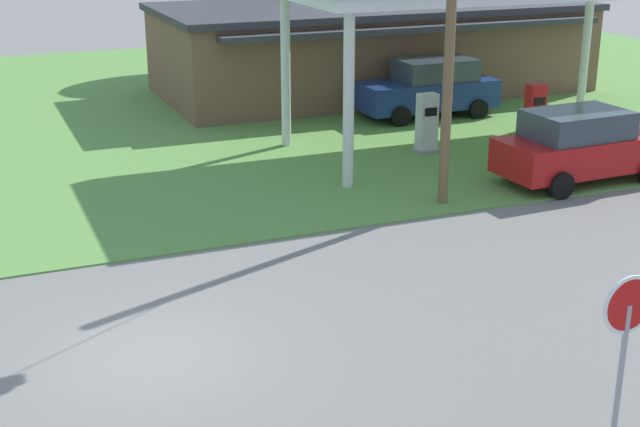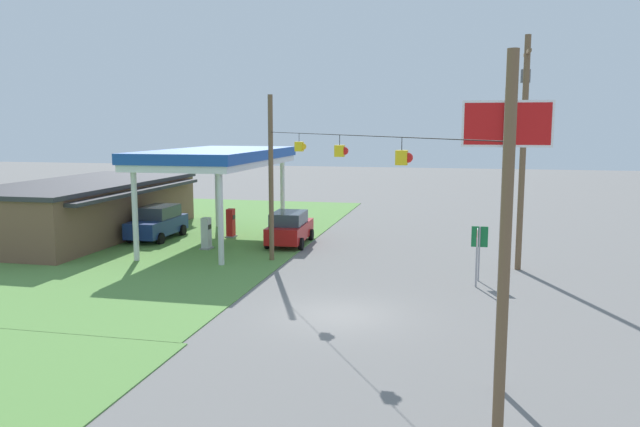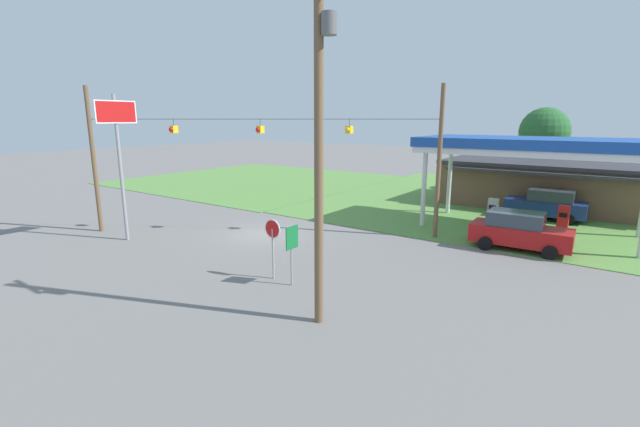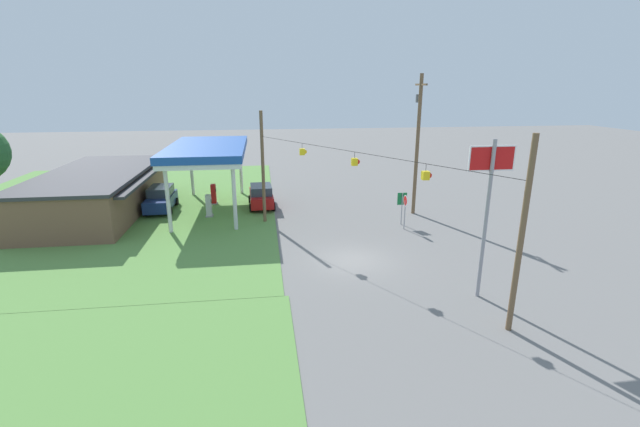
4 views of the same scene
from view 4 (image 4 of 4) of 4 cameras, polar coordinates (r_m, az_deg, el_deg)
The scene contains 13 objects.
ground_plane at distance 25.40m, azimuth 4.31°, elevation -6.23°, with size 160.00×160.00×0.00m, color slate.
grass_verge_station_corner at distance 40.34m, azimuth -26.56°, elevation 0.75°, with size 36.00×28.00×0.04m, color #5B8E42.
gas_station_canopy at distance 35.45m, azimuth -14.75°, elevation 8.04°, with size 12.16×5.89×5.38m.
gas_station_store at distance 38.70m, azimuth -27.47°, elevation 2.57°, with size 16.25×7.87×3.35m.
fuel_pump_near at distance 34.45m, azimuth -14.61°, elevation 0.93°, with size 0.71×0.56×1.75m.
fuel_pump_far at distance 38.04m, azimuth -13.99°, elevation 2.44°, with size 0.71×0.56×1.75m.
car_at_pumps_front at distance 36.36m, azimuth -7.84°, elevation 2.37°, with size 4.70×2.26×1.91m.
car_at_pumps_rear at distance 37.34m, azimuth -20.45°, elevation 1.88°, with size 4.75×2.13×1.98m.
stop_sign_roadside at distance 30.75m, azimuth 11.30°, elevation 1.16°, with size 0.80×0.08×2.50m.
stop_sign_overhead at distance 20.93m, azimuth 21.61°, elevation 3.23°, with size 0.22×2.18×7.63m.
route_sign at distance 31.82m, azimuth 10.88°, elevation 1.52°, with size 0.10×0.70×2.40m.
utility_pole_main at distance 34.14m, azimuth 12.88°, elevation 9.74°, with size 2.20×0.44×10.75m.
signal_span_gantry at distance 24.03m, azimuth 4.56°, elevation 3.50°, with size 16.62×10.24×8.20m.
Camera 4 is at (-22.86, 5.03, 9.87)m, focal length 24.00 mm.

